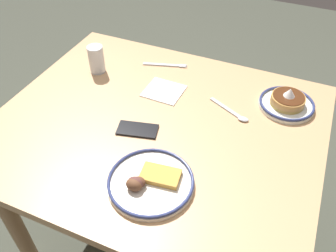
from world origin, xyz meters
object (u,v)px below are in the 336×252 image
object	(u,v)px
plate_near_main	(287,102)
plate_center_pancakes	(150,182)
drinking_glass	(97,61)
cell_phone	(137,130)
tea_spoon	(234,113)
fork_near	(165,65)
paper_napkin	(164,91)

from	to	relation	value
plate_near_main	plate_center_pancakes	size ratio (longest dim) A/B	0.78
plate_center_pancakes	drinking_glass	size ratio (longest dim) A/B	2.26
cell_phone	tea_spoon	world-z (taller)	tea_spoon
plate_near_main	drinking_glass	world-z (taller)	drinking_glass
fork_near	tea_spoon	size ratio (longest dim) A/B	1.12
plate_near_main	paper_napkin	bearing A→B (deg)	11.75
cell_phone	tea_spoon	xyz separation A→B (m)	(-0.29, -0.22, 0.00)
plate_near_main	cell_phone	size ratio (longest dim) A/B	1.46
cell_phone	paper_napkin	distance (m)	0.25
fork_near	drinking_glass	bearing A→B (deg)	31.83
plate_center_pancakes	fork_near	size ratio (longest dim) A/B	1.40
drinking_glass	paper_napkin	distance (m)	0.33
drinking_glass	paper_napkin	xyz separation A→B (m)	(-0.32, 0.02, -0.05)
plate_near_main	tea_spoon	world-z (taller)	plate_near_main
plate_center_pancakes	cell_phone	distance (m)	0.25
paper_napkin	fork_near	xyz separation A→B (m)	(0.07, -0.17, 0.00)
plate_near_main	drinking_glass	distance (m)	0.80
plate_center_pancakes	plate_near_main	bearing A→B (deg)	-120.18
drinking_glass	fork_near	bearing A→B (deg)	-148.17
plate_near_main	tea_spoon	size ratio (longest dim) A/B	1.23
drinking_glass	cell_phone	size ratio (longest dim) A/B	0.83
drinking_glass	tea_spoon	bearing A→B (deg)	176.04
plate_center_pancakes	tea_spoon	world-z (taller)	plate_center_pancakes
paper_napkin	drinking_glass	bearing A→B (deg)	-3.40
plate_near_main	cell_phone	bearing A→B (deg)	36.66
plate_near_main	fork_near	xyz separation A→B (m)	(0.54, -0.08, -0.02)
paper_napkin	tea_spoon	size ratio (longest dim) A/B	0.88
paper_napkin	tea_spoon	bearing A→B (deg)	175.44
cell_phone	tea_spoon	size ratio (longest dim) A/B	0.84
plate_near_main	paper_napkin	xyz separation A→B (m)	(0.47, 0.10, -0.02)
plate_center_pancakes	fork_near	xyz separation A→B (m)	(0.22, -0.62, -0.01)
fork_near	paper_napkin	bearing A→B (deg)	112.11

